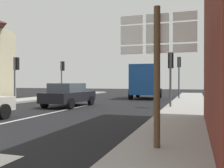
% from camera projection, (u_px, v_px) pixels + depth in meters
% --- Properties ---
extents(ground_plane, '(80.00, 80.00, 0.00)m').
position_uv_depth(ground_plane, '(78.00, 107.00, 15.88)').
color(ground_plane, black).
extents(sidewalk_right, '(2.41, 44.00, 0.14)m').
position_uv_depth(sidewalk_right, '(185.00, 114.00, 12.01)').
color(sidewalk_right, '#9E9B96').
rests_on(sidewalk_right, ground).
extents(lane_centre_stripe, '(0.16, 12.00, 0.01)m').
position_uv_depth(lane_centre_stripe, '(41.00, 115.00, 12.08)').
color(lane_centre_stripe, silver).
rests_on(lane_centre_stripe, ground).
extents(sedan_far, '(2.12, 4.28, 1.47)m').
position_uv_depth(sedan_far, '(69.00, 95.00, 16.17)').
color(sedan_far, black).
rests_on(sedan_far, ground).
extents(delivery_truck, '(2.61, 5.06, 3.05)m').
position_uv_depth(delivery_truck, '(146.00, 81.00, 23.68)').
color(delivery_truck, '#19478C').
rests_on(delivery_truck, ground).
extents(route_sign_post, '(1.66, 0.14, 3.20)m').
position_uv_depth(route_sign_post, '(157.00, 62.00, 5.61)').
color(route_sign_post, brown).
rests_on(route_sign_post, ground).
extents(traffic_light_near_right, '(0.30, 0.49, 3.25)m').
position_uv_depth(traffic_light_near_right, '(171.00, 67.00, 14.91)').
color(traffic_light_near_right, '#47474C').
rests_on(traffic_light_near_right, ground).
extents(traffic_light_far_right, '(0.30, 0.49, 3.72)m').
position_uv_depth(traffic_light_far_right, '(179.00, 68.00, 22.47)').
color(traffic_light_far_right, '#47474C').
rests_on(traffic_light_far_right, ground).
extents(traffic_light_far_left, '(0.30, 0.49, 3.54)m').
position_uv_depth(traffic_light_far_left, '(62.00, 71.00, 25.12)').
color(traffic_light_far_left, '#47474C').
rests_on(traffic_light_far_left, ground).
extents(traffic_light_near_left, '(0.30, 0.49, 3.32)m').
position_uv_depth(traffic_light_near_left, '(16.00, 69.00, 18.65)').
color(traffic_light_near_left, '#47474C').
rests_on(traffic_light_near_left, ground).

